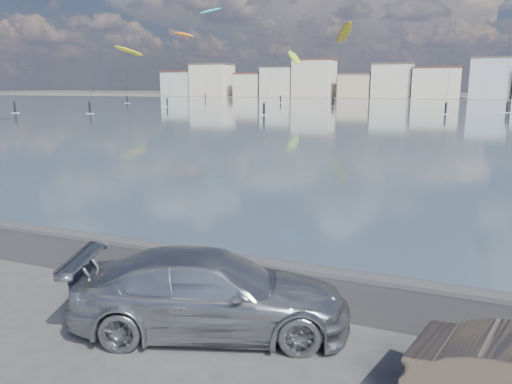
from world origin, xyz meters
TOP-DOWN VIEW (x-y plane):
  - ground at (0.00, 0.00)m, footprint 700.00×700.00m
  - bay_water at (0.00, 91.50)m, footprint 500.00×177.00m
  - far_shore_strip at (0.00, 200.00)m, footprint 500.00×60.00m
  - seawall at (0.00, 2.70)m, footprint 400.00×0.36m
  - far_buildings at (1.31, 186.00)m, footprint 240.79×13.26m
  - car_silver at (1.23, 1.24)m, footprint 5.77×3.90m
  - kitesurfer_4 at (-75.20, 145.60)m, footprint 7.18×12.72m
  - kitesurfer_5 at (-81.13, 108.90)m, footprint 8.60×8.80m
  - kitesurfer_7 at (-58.89, 100.63)m, footprint 8.08×15.47m
  - kitesurfer_14 at (-23.54, 115.88)m, footprint 6.21×13.53m
  - kitesurfer_17 at (-43.15, 136.53)m, footprint 6.80×18.79m

SIDE VIEW (x-z plane):
  - ground at x=0.00m, z-range 0.00..0.00m
  - bay_water at x=0.00m, z-range 0.01..0.01m
  - far_shore_strip at x=0.00m, z-range 0.01..0.01m
  - seawall at x=0.00m, z-range 0.04..1.12m
  - car_silver at x=1.23m, z-range 0.00..1.55m
  - far_buildings at x=1.31m, z-range -1.27..13.33m
  - kitesurfer_17 at x=-43.15m, z-range 4.84..20.06m
  - kitesurfer_5 at x=-81.13m, z-range 5.67..21.50m
  - kitesurfer_7 at x=-58.89m, z-range 7.39..25.11m
  - kitesurfer_14 at x=-23.54m, z-range 6.87..26.57m
  - kitesurfer_4 at x=-75.20m, z-range 12.96..43.04m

